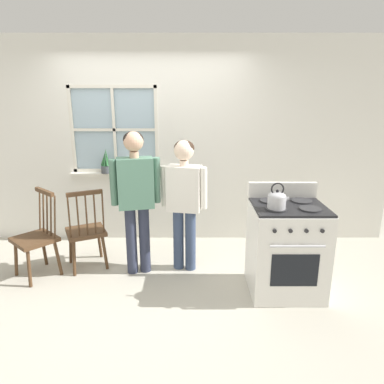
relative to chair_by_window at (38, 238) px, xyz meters
The scene contains 9 objects.
ground_plane 1.32m from the chair_by_window, 15.18° to the right, with size 16.00×16.00×0.00m, color #B2AD9E.
wall_back 1.86m from the chair_by_window, 41.26° to the left, with size 6.40×0.16×2.70m.
chair_by_window is the anchor object (origin of this frame).
chair_near_wall 0.53m from the chair_by_window, 20.40° to the left, with size 0.55×0.54×0.97m.
person_elderly_left 1.23m from the chair_by_window, ahead, with size 0.55×0.29×1.60m.
person_teen_center 1.71m from the chair_by_window, ahead, with size 0.53×0.28×1.50m.
stove 2.69m from the chair_by_window, ahead, with size 0.71×0.68×1.08m.
kettle 2.61m from the chair_by_window, 10.19° to the right, with size 0.21×0.17×0.25m.
potted_plant 1.30m from the chair_by_window, 59.92° to the left, with size 0.14×0.13×0.33m.
Camera 1 is at (0.52, -3.17, 1.94)m, focal length 32.00 mm.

